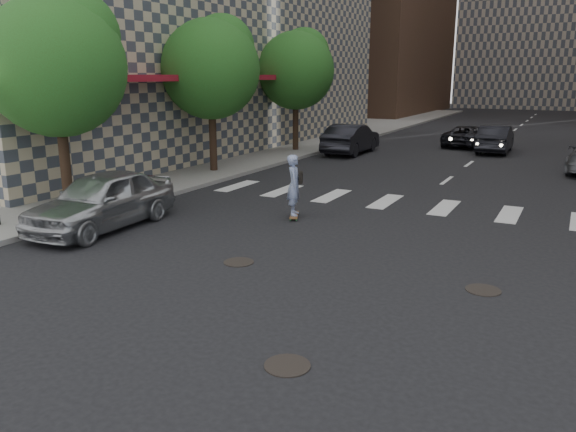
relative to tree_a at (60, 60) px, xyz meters
The scene contains 13 objects.
ground 10.99m from the tree_a, 18.35° to the right, with size 160.00×160.00×0.00m, color black.
sidewalk_left 18.19m from the tree_a, 106.66° to the left, with size 13.00×80.00×0.15m, color gray.
tree_a is the anchor object (origin of this frame).
tree_b 8.00m from the tree_a, 90.00° to the left, with size 4.20×4.20×6.60m.
tree_c 16.00m from the tree_a, 90.00° to the left, with size 4.20×4.20×6.60m.
manhole_a 12.91m from the tree_a, 27.88° to the right, with size 0.70×0.70×0.02m, color black.
manhole_b 8.99m from the tree_a, 14.56° to the right, with size 0.70×0.70×0.02m, color black.
manhole_c 13.62m from the tree_a, ahead, with size 0.70×0.70×0.02m, color black.
skateboarder 7.99m from the tree_a, 19.63° to the left, with size 0.67×0.98×1.93m.
silver_sedan 4.69m from the tree_a, 24.85° to the right, with size 1.92×4.78×1.63m, color #A8ABAF.
traffic_car_a 17.38m from the tree_a, 79.97° to the left, with size 1.72×4.93×1.62m, color black.
traffic_car_c 24.59m from the tree_a, 70.45° to the left, with size 2.10×4.56×1.27m, color black.
traffic_car_e 23.43m from the tree_a, 64.55° to the left, with size 1.60×4.58×1.51m, color black.
Camera 1 is at (4.69, -9.19, 4.20)m, focal length 35.00 mm.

